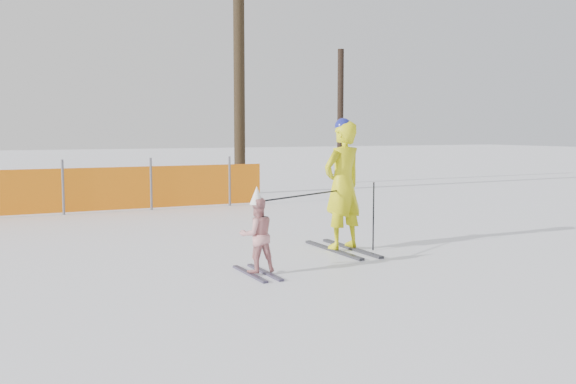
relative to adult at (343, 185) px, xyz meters
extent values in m
plane|color=white|center=(-1.09, -0.77, -1.05)|extent=(120.00, 120.00, 0.00)
cube|color=black|center=(-0.17, 0.00, -1.03)|extent=(0.09, 1.71, 0.04)
cube|color=black|center=(0.17, 0.00, -1.03)|extent=(0.09, 1.71, 0.04)
imported|color=yellow|center=(0.00, 0.00, -0.01)|extent=(0.83, 0.65, 2.00)
sphere|color=navy|center=(0.00, 0.00, 0.91)|extent=(0.26, 0.26, 0.26)
cube|color=black|center=(-1.99, -0.97, -1.03)|extent=(0.09, 1.06, 0.03)
cube|color=black|center=(-1.77, -0.97, -1.03)|extent=(0.09, 1.06, 0.03)
imported|color=#DA8E8E|center=(-1.88, -0.97, -0.52)|extent=(0.49, 0.39, 0.99)
cone|color=white|center=(-1.88, -0.97, 0.01)|extent=(0.19, 0.19, 0.24)
cylinder|color=black|center=(0.45, -0.20, -0.50)|extent=(0.02, 0.02, 1.08)
cylinder|color=black|center=(-0.94, -0.49, -0.08)|extent=(1.67, 0.88, 0.02)
cylinder|color=#595960|center=(-3.44, 6.50, -0.42)|extent=(0.06, 0.06, 1.25)
cylinder|color=#595960|center=(-1.44, 6.50, -0.42)|extent=(0.06, 0.06, 1.25)
cylinder|color=#595960|center=(0.56, 6.50, -0.42)|extent=(0.06, 0.06, 1.25)
cylinder|color=black|center=(1.94, 9.26, 2.25)|extent=(0.33, 0.33, 6.60)
cylinder|color=black|center=(6.70, 11.42, 1.35)|extent=(0.22, 0.22, 4.80)
camera|label=1|loc=(-5.17, -8.65, 0.85)|focal=40.00mm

